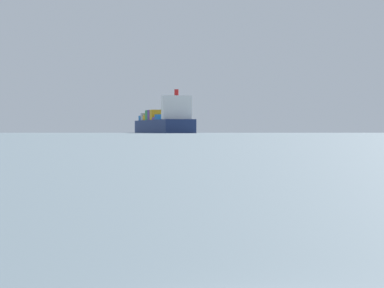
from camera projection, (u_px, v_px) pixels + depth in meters
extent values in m
cube|color=navy|center=(163.00, 126.00, 907.08)|extent=(98.04, 150.65, 13.27)
cube|color=silver|center=(176.00, 107.00, 849.96)|extent=(29.67, 22.74, 22.74)
cylinder|color=red|center=(176.00, 92.00, 849.74)|extent=(4.00, 4.00, 6.00)
cube|color=#1E66AD|center=(169.00, 117.00, 881.71)|extent=(28.76, 21.99, 5.20)
cube|color=#59388C|center=(166.00, 119.00, 893.32)|extent=(28.76, 21.99, 2.60)
cube|color=gold|center=(164.00, 115.00, 904.85)|extent=(28.76, 21.99, 10.40)
cube|color=#59388C|center=(161.00, 115.00, 916.44)|extent=(28.76, 21.99, 10.40)
cube|color=#2D8C47|center=(159.00, 115.00, 928.03)|extent=(28.76, 21.99, 10.40)
cube|color=gold|center=(156.00, 118.00, 939.66)|extent=(28.76, 21.99, 5.20)
cube|color=#99999E|center=(154.00, 117.00, 951.24)|extent=(28.76, 21.99, 7.80)
cube|color=#1E66AD|center=(152.00, 118.00, 962.85)|extent=(28.76, 21.99, 5.20)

